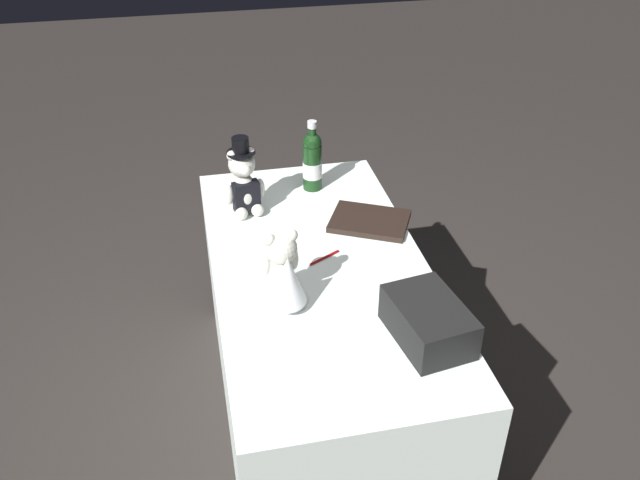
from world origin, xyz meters
TOP-DOWN VIEW (x-y plane):
  - ground_plane at (0.00, 0.00)m, footprint 12.00×12.00m
  - reception_table at (0.00, 0.00)m, footprint 1.41×0.70m
  - teddy_bear_groom at (-0.40, -0.20)m, footprint 0.14×0.15m
  - teddy_bear_bride at (0.17, -0.15)m, footprint 0.21×0.16m
  - champagne_bottle at (-0.52, 0.08)m, footprint 0.07×0.07m
  - signing_pen at (-0.04, 0.03)m, footprint 0.07×0.12m
  - gift_case_black at (0.41, 0.22)m, footprint 0.30×0.22m
  - guestbook at (-0.22, 0.23)m, footprint 0.30×0.33m

SIDE VIEW (x-z plane):
  - ground_plane at x=0.00m, z-range 0.00..0.00m
  - reception_table at x=0.00m, z-range 0.00..0.74m
  - signing_pen at x=-0.04m, z-range 0.74..0.75m
  - guestbook at x=-0.22m, z-range 0.74..0.76m
  - gift_case_black at x=0.41m, z-range 0.74..0.86m
  - teddy_bear_bride at x=0.17m, z-range 0.73..0.97m
  - teddy_bear_groom at x=-0.40m, z-range 0.71..1.01m
  - champagne_bottle at x=-0.52m, z-range 0.72..1.00m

